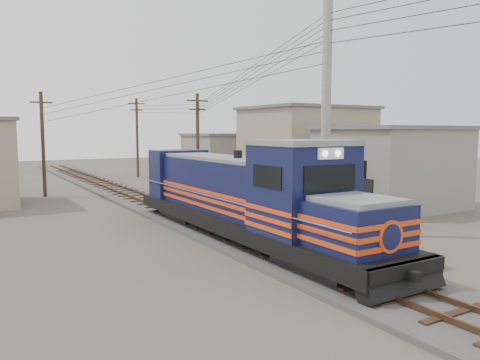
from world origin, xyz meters
TOP-DOWN VIEW (x-y plane):
  - ground at (0.00, 0.00)m, footprint 120.00×120.00m
  - ballast at (0.00, 10.00)m, footprint 3.60×70.00m
  - track at (0.00, 10.00)m, footprint 1.15×70.00m
  - locomotive at (0.00, 0.22)m, footprint 2.95×16.08m
  - utility_pole_main at (3.50, -0.50)m, footprint 0.40×0.40m
  - wooden_pole_mid at (4.50, 14.00)m, footprint 1.60×0.24m
  - wooden_pole_far at (4.80, 28.00)m, footprint 1.60×0.24m
  - wooden_pole_left at (-5.00, 18.00)m, footprint 1.60×0.24m
  - power_lines at (-0.14, 8.49)m, footprint 9.65×19.00m
  - shophouse_front at (11.50, 3.00)m, footprint 7.35×6.30m
  - shophouse_mid at (12.50, 12.00)m, footprint 8.40×7.35m
  - shophouse_back at (11.00, 22.00)m, footprint 6.30×6.30m
  - billboard at (4.92, 3.81)m, footprint 2.48×0.73m
  - market_umbrella at (6.45, 5.31)m, footprint 2.53×2.53m
  - vendor at (7.53, 6.11)m, footprint 0.73×0.52m
  - plant_nursery at (5.70, 3.26)m, footprint 3.29×2.35m

SIDE VIEW (x-z plane):
  - ground at x=0.00m, z-range 0.00..0.00m
  - ballast at x=0.00m, z-range 0.00..0.16m
  - track at x=0.00m, z-range 0.20..0.32m
  - plant_nursery at x=5.70m, z-range -0.04..1.03m
  - vendor at x=7.53m, z-range 0.00..1.87m
  - locomotive at x=0.00m, z-range -0.25..3.73m
  - market_umbrella at x=6.45m, z-range 0.82..2.99m
  - shophouse_back at x=11.00m, z-range 0.01..4.21m
  - shophouse_front at x=11.50m, z-range 0.01..4.71m
  - billboard at x=4.92m, z-range 0.94..4.85m
  - shophouse_mid at x=12.50m, z-range 0.01..6.21m
  - wooden_pole_mid at x=4.50m, z-range 0.18..7.18m
  - wooden_pole_left at x=-5.00m, z-range 0.18..7.18m
  - wooden_pole_far at x=4.80m, z-range 0.18..7.68m
  - utility_pole_main at x=3.50m, z-range 0.00..10.00m
  - power_lines at x=-0.14m, z-range 5.91..9.21m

